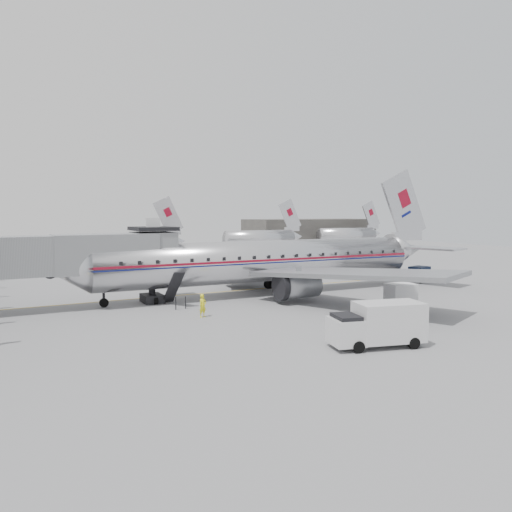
{
  "coord_description": "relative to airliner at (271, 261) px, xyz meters",
  "views": [
    {
      "loc": [
        -21.13,
        -37.08,
        7.56
      ],
      "look_at": [
        2.34,
        6.83,
        3.2
      ],
      "focal_mm": 35.0,
      "sensor_mm": 36.0,
      "label": 1
    }
  ],
  "objects": [
    {
      "name": "jet_bridge",
      "position": [
        -18.48,
        0.69,
        1.11
      ],
      "size": [
        21.0,
        6.2,
        7.1
      ],
      "color": "slate",
      "rests_on": "ground"
    },
    {
      "name": "distant_aircraft_mid",
      "position": [
        22.38,
        43.02,
        -0.34
      ],
      "size": [
        16.39,
        3.2,
        10.26
      ],
      "color": "silver",
      "rests_on": "ground"
    },
    {
      "name": "baggage_cart_white",
      "position": [
        6.24,
        -10.35,
        -2.1
      ],
      "size": [
        2.54,
        2.08,
        1.82
      ],
      "rotation": [
        0.0,
        0.0,
        -0.14
      ],
      "color": "white",
      "rests_on": "ground"
    },
    {
      "name": "service_van",
      "position": [
        -3.91,
        -18.96,
        -1.76
      ],
      "size": [
        5.65,
        3.25,
        2.5
      ],
      "rotation": [
        0.0,
        0.0,
        -0.24
      ],
      "color": "silver",
      "rests_on": "ground"
    },
    {
      "name": "apron_line",
      "position": [
        1.18,
        3.02,
        -3.06
      ],
      "size": [
        60.0,
        0.15,
        0.01
      ],
      "primitive_type": "cube",
      "rotation": [
        0.0,
        0.0,
        1.57
      ],
      "color": "gold",
      "rests_on": "ground"
    },
    {
      "name": "ground",
      "position": [
        -1.82,
        -2.98,
        -3.07
      ],
      "size": [
        160.0,
        160.0,
        0.0
      ],
      "primitive_type": "plane",
      "color": "slate",
      "rests_on": "ground"
    },
    {
      "name": "baggage_cart_navy",
      "position": [
        18.09,
        -0.98,
        -2.16
      ],
      "size": [
        2.5,
        2.13,
        1.71
      ],
      "rotation": [
        0.0,
        0.0,
        0.24
      ],
      "color": "black",
      "rests_on": "ground"
    },
    {
      "name": "airliner",
      "position": [
        0.0,
        0.0,
        0.0
      ],
      "size": [
        38.6,
        35.76,
        12.2
      ],
      "rotation": [
        0.0,
        0.0,
        -0.03
      ],
      "color": "silver",
      "rests_on": "ground"
    },
    {
      "name": "distant_aircraft_far",
      "position": [
        46.38,
        47.02,
        -0.34
      ],
      "size": [
        16.39,
        3.2,
        10.26
      ],
      "color": "silver",
      "rests_on": "ground"
    },
    {
      "name": "ramp_worker",
      "position": [
        -9.6,
        -6.9,
        -2.22
      ],
      "size": [
        0.72,
        0.59,
        1.69
      ],
      "primitive_type": "imported",
      "rotation": [
        0.0,
        0.0,
        0.36
      ],
      "color": "yellow",
      "rests_on": "ground"
    },
    {
      "name": "hangar",
      "position": [
        43.18,
        57.02,
        -0.07
      ],
      "size": [
        30.0,
        12.0,
        6.0
      ],
      "primitive_type": "cube",
      "color": "#393634",
      "rests_on": "ground"
    },
    {
      "name": "distant_aircraft_near",
      "position": [
        -3.62,
        39.02,
        -0.34
      ],
      "size": [
        16.39,
        3.2,
        10.26
      ],
      "color": "silver",
      "rests_on": "ground"
    }
  ]
}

